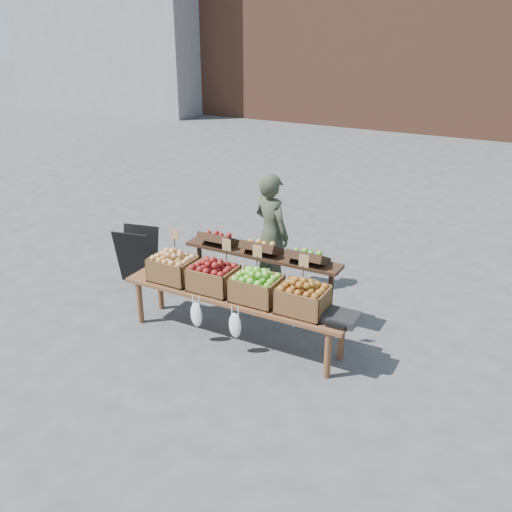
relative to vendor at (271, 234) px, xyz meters
The scene contains 11 objects.
ground 1.84m from the vendor, 45.82° to the right, with size 80.00×80.00×0.00m, color #48484B.
grey_building 17.65m from the vendor, 137.40° to the left, with size 8.00×3.00×7.00m, color gray.
vendor is the anchor object (origin of this frame).
chalkboard_sign 1.88m from the vendor, 158.62° to the right, with size 0.52×0.29×0.79m, color black, non-canonical shape.
back_table 0.72m from the vendor, 73.27° to the right, with size 2.10×0.44×1.04m, color #311D12, non-canonical shape.
display_bench 1.47m from the vendor, 80.20° to the right, with size 2.70×0.56×0.57m, color brown, non-canonical shape.
crate_golden_apples 1.48m from the vendor, 113.47° to the right, with size 0.50×0.40×0.28m, color #A69F3C, non-canonical shape.
crate_russet_pears 1.36m from the vendor, 91.70° to the right, with size 0.50×0.40×0.28m, color #620614, non-canonical shape.
crate_red_apples 1.45m from the vendor, 69.44° to the right, with size 0.50×0.40×0.28m, color #53A024, non-canonical shape.
crate_green_apples 1.73m from the vendor, 52.06° to the right, with size 0.50×0.40×0.28m, color #A3611F, non-canonical shape.
weighing_scale 2.02m from the vendor, 42.47° to the right, with size 0.34×0.30×0.08m, color black.
Camera 1 is at (1.96, -5.03, 3.44)m, focal length 40.00 mm.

